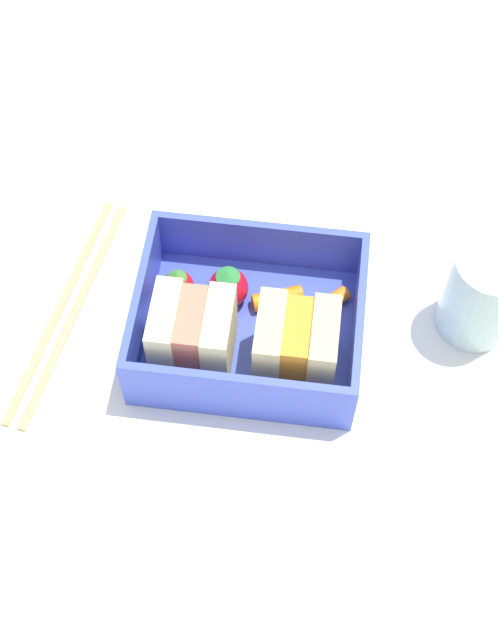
{
  "coord_description": "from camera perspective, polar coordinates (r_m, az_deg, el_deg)",
  "views": [
    {
      "loc": [
        -4.45,
        34.65,
        60.97
      ],
      "look_at": [
        0.0,
        0.0,
        2.7
      ],
      "focal_mm": 50.0,
      "sensor_mm": 36.0,
      "label": 1
    }
  ],
  "objects": [
    {
      "name": "strawberry_left",
      "position": [
        0.69,
        -1.33,
        2.14
      ],
      "size": [
        3.16,
        3.16,
        3.76
      ],
      "color": "red",
      "rests_on": "bento_tray"
    },
    {
      "name": "strawberry_far_left",
      "position": [
        0.7,
        -4.57,
        2.22
      ],
      "size": [
        2.53,
        2.53,
        3.13
      ],
      "color": "red",
      "rests_on": "bento_tray"
    },
    {
      "name": "chopstick_pair",
      "position": [
        0.73,
        -11.55,
        0.82
      ],
      "size": [
        5.33,
        21.74,
        0.7
      ],
      "color": "tan",
      "rests_on": "ground_plane"
    },
    {
      "name": "folded_napkin",
      "position": [
        0.78,
        1.53,
        8.02
      ],
      "size": [
        10.91,
        9.83,
        0.4
      ],
      "primitive_type": "cube",
      "rotation": [
        0.0,
        0.0,
        -0.06
      ],
      "color": "white",
      "rests_on": "ground_plane"
    },
    {
      "name": "drinking_glass",
      "position": [
        0.7,
        14.76,
        1.67
      ],
      "size": [
        5.9,
        5.9,
        8.3
      ],
      "primitive_type": "cylinder",
      "color": "silver",
      "rests_on": "ground_plane"
    },
    {
      "name": "sandwich_left",
      "position": [
        0.65,
        3.03,
        -1.66
      ],
      "size": [
        5.85,
        5.48,
        6.36
      ],
      "color": "#D1C086",
      "rests_on": "bento_tray"
    },
    {
      "name": "bento_rim",
      "position": [
        0.67,
        -0.0,
        0.39
      ],
      "size": [
        17.03,
        13.99,
        4.78
      ],
      "color": "blue",
      "rests_on": "bento_tray"
    },
    {
      "name": "carrot_stick_far_left",
      "position": [
        0.7,
        1.83,
        1.39
      ],
      "size": [
        4.2,
        2.72,
        1.39
      ],
      "primitive_type": "cylinder",
      "rotation": [
        1.57,
        0.0,
        5.08
      ],
      "color": "orange",
      "rests_on": "bento_tray"
    },
    {
      "name": "sandwich_center_left",
      "position": [
        0.65,
        -3.61,
        -0.92
      ],
      "size": [
        5.85,
        5.48,
        6.36
      ],
      "color": "beige",
      "rests_on": "bento_tray"
    },
    {
      "name": "bento_tray",
      "position": [
        0.7,
        -0.0,
        -0.89
      ],
      "size": [
        17.03,
        13.99,
        1.2
      ],
      "primitive_type": "cube",
      "color": "blue",
      "rests_on": "ground_plane"
    },
    {
      "name": "ground_plane",
      "position": [
        0.71,
        -0.0,
        -1.53
      ],
      "size": [
        120.0,
        120.0,
        2.0
      ],
      "primitive_type": "cube",
      "color": "white"
    },
    {
      "name": "carrot_stick_left",
      "position": [
        0.7,
        5.12,
        1.03
      ],
      "size": [
        3.35,
        3.36,
        1.2
      ],
      "primitive_type": "cylinder",
      "rotation": [
        1.57,
        0.0,
        5.5
      ],
      "color": "orange",
      "rests_on": "bento_tray"
    }
  ]
}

